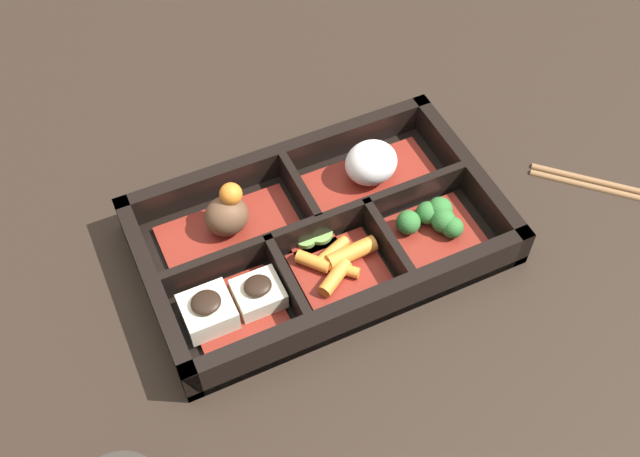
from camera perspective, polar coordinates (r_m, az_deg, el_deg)
name	(u,v)px	position (r m, az deg, el deg)	size (l,w,h in m)	color
ground_plane	(320,244)	(0.72, 0.00, -1.20)	(3.00, 3.00, 0.00)	black
bento_base	(320,241)	(0.71, 0.00, -0.97)	(0.33, 0.20, 0.01)	black
bento_rim	(320,232)	(0.70, 0.03, -0.26)	(0.33, 0.20, 0.04)	black
bowl_stew	(228,219)	(0.70, -7.04, 0.69)	(0.13, 0.06, 0.06)	maroon
bowl_rice	(371,167)	(0.74, 3.89, 4.66)	(0.13, 0.06, 0.05)	maroon
bowl_tofu	(231,305)	(0.66, -6.83, -5.80)	(0.09, 0.07, 0.04)	maroon
bowl_carrots	(338,265)	(0.68, 1.36, -2.81)	(0.08, 0.07, 0.02)	maroon
bowl_greens	(433,223)	(0.71, 8.64, 0.45)	(0.08, 0.07, 0.03)	maroon
bowl_pickles	(312,236)	(0.70, -0.64, -0.57)	(0.04, 0.03, 0.01)	maroon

